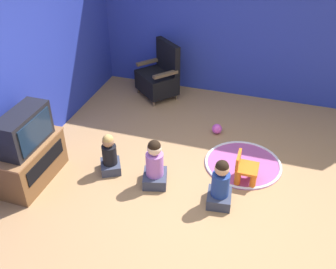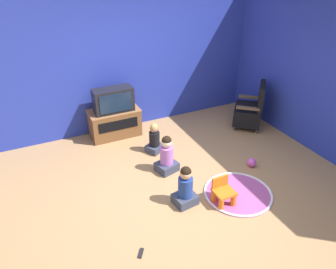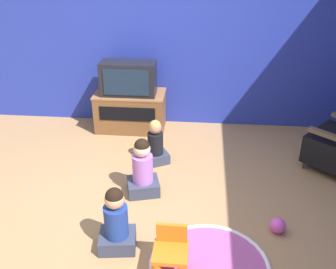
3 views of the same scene
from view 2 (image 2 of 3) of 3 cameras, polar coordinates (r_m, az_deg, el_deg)
ground_plane at (r=5.26m, az=1.96°, el=-8.80°), size 30.00×30.00×0.00m
wall_back at (r=6.53m, az=-8.23°, el=12.97°), size 5.82×0.12×2.87m
tv_cabinet at (r=6.57m, az=-9.29°, el=2.15°), size 0.98×0.53×0.55m
television at (r=6.31m, az=-9.50°, el=5.94°), size 0.75×0.33×0.46m
black_armchair at (r=6.99m, az=14.12°, el=4.09°), size 0.83×0.85×0.96m
yellow_kid_chair at (r=4.90m, az=9.58°, el=-10.06°), size 0.29×0.28×0.40m
play_mat at (r=5.20m, az=12.08°, el=-9.94°), size 1.05×1.05×0.04m
child_watching_left at (r=5.42m, az=-0.23°, el=-3.78°), size 0.40×0.37×0.66m
child_watching_center at (r=5.96m, az=-2.38°, el=-0.88°), size 0.38×0.36×0.57m
child_watching_right at (r=4.77m, az=3.04°, el=-9.28°), size 0.36×0.32×0.64m
toy_ball at (r=5.82m, az=14.37°, el=-4.74°), size 0.15×0.15×0.15m
remote_control at (r=4.29m, az=-4.73°, el=-19.90°), size 0.12×0.15×0.02m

